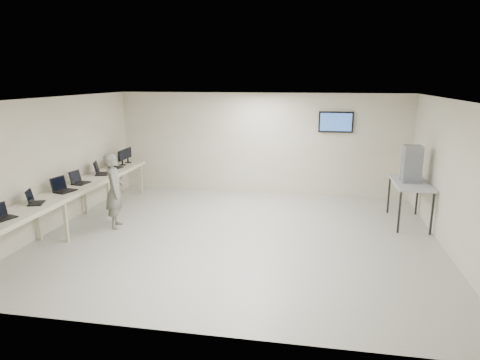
# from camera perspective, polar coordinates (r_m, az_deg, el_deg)

# --- Properties ---
(room) EXTENTS (8.01, 7.01, 2.81)m
(room) POSITION_cam_1_polar(r_m,az_deg,el_deg) (8.55, 0.05, 1.47)
(room) COLOR beige
(room) RESTS_ON ground
(workbench) EXTENTS (0.76, 6.00, 0.90)m
(workbench) POSITION_cam_1_polar(r_m,az_deg,el_deg) (9.92, -21.09, -1.23)
(workbench) COLOR beige
(workbench) RESTS_ON ground
(laptop_0) EXTENTS (0.37, 0.39, 0.26)m
(laptop_0) POSITION_cam_1_polar(r_m,az_deg,el_deg) (8.16, -29.19, -4.08)
(laptop_0) COLOR black
(laptop_0) RESTS_ON workbench
(laptop_1) EXTENTS (0.38, 0.40, 0.26)m
(laptop_1) POSITION_cam_1_polar(r_m,az_deg,el_deg) (8.86, -25.83, -2.42)
(laptop_1) COLOR black
(laptop_1) RESTS_ON workbench
(laptop_2) EXTENTS (0.41, 0.46, 0.31)m
(laptop_2) POSITION_cam_1_polar(r_m,az_deg,el_deg) (9.54, -22.60, -0.98)
(laptop_2) COLOR black
(laptop_2) RESTS_ON workbench
(laptop_3) EXTENTS (0.35, 0.40, 0.29)m
(laptop_3) POSITION_cam_1_polar(r_m,az_deg,el_deg) (10.13, -20.73, -0.04)
(laptop_3) COLOR black
(laptop_3) RESTS_ON workbench
(laptop_4) EXTENTS (0.44, 0.47, 0.31)m
(laptop_4) POSITION_cam_1_polar(r_m,az_deg,el_deg) (10.95, -18.19, 1.15)
(laptop_4) COLOR black
(laptop_4) RESTS_ON workbench
(laptop_5) EXTENTS (0.34, 0.39, 0.27)m
(laptop_5) POSITION_cam_1_polar(r_m,az_deg,el_deg) (11.58, -16.45, 1.87)
(laptop_5) COLOR black
(laptop_5) RESTS_ON workbench
(monitor_near) EXTENTS (0.18, 0.41, 0.40)m
(monitor_near) POSITION_cam_1_polar(r_m,az_deg,el_deg) (11.89, -15.45, 3.08)
(monitor_near) COLOR black
(monitor_near) RESTS_ON workbench
(monitor_far) EXTENTS (0.18, 0.41, 0.41)m
(monitor_far) POSITION_cam_1_polar(r_m,az_deg,el_deg) (12.19, -14.76, 3.38)
(monitor_far) COLOR black
(monitor_far) RESTS_ON workbench
(soldier) EXTENTS (0.57, 0.70, 1.64)m
(soldier) POSITION_cam_1_polar(r_m,az_deg,el_deg) (9.60, -16.36, -1.36)
(soldier) COLOR #53574B
(soldier) RESTS_ON ground
(side_table) EXTENTS (0.75, 1.60, 0.96)m
(side_table) POSITION_cam_1_polar(r_m,az_deg,el_deg) (10.16, 21.79, -0.60)
(side_table) COLOR #A0A3A7
(side_table) RESTS_ON ground
(storage_bins) EXTENTS (0.38, 0.42, 0.80)m
(storage_bins) POSITION_cam_1_polar(r_m,az_deg,el_deg) (10.06, 21.91, 2.02)
(storage_bins) COLOR gray
(storage_bins) RESTS_ON side_table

